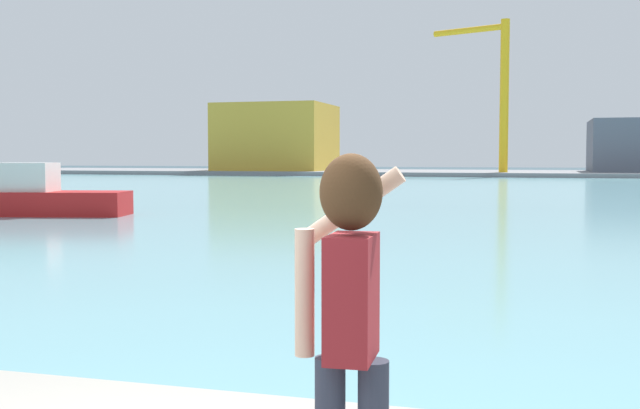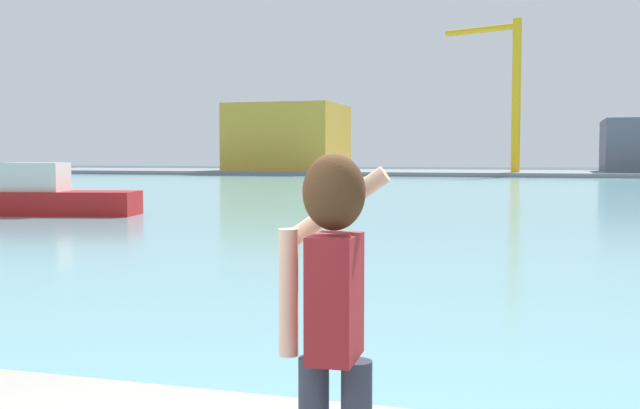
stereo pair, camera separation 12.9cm
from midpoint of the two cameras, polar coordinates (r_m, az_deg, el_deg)
name	(u,v)px [view 2 (the right image)]	position (r m, az deg, el deg)	size (l,w,h in m)	color
ground_plane	(518,191)	(53.17, 14.69, 1.01)	(220.00, 220.00, 0.00)	#334751
harbor_water	(519,189)	(55.16, 14.77, 1.11)	(140.00, 100.00, 0.02)	#6BA8B2
far_shore_dock	(532,173)	(95.12, 15.66, 2.26)	(140.00, 20.00, 0.50)	gray
person_photographer	(333,305)	(3.42, 2.06, -7.52)	(0.53, 0.55, 1.74)	#2D3342
boat_moored	(52,197)	(31.64, -19.37, 0.55)	(6.63, 3.40, 2.06)	#B21919
warehouse_left	(288,138)	(99.53, -2.39, 5.04)	(13.84, 12.34, 8.51)	gold
port_crane	(509,82)	(89.58, 14.03, 8.89)	(8.96, 4.16, 17.20)	yellow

